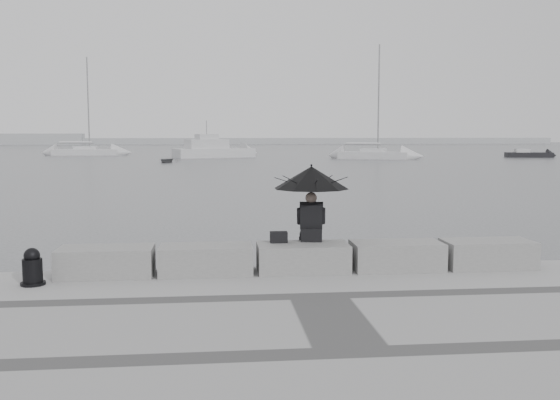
{
  "coord_description": "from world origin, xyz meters",
  "views": [
    {
      "loc": [
        -1.51,
        -11.18,
        2.95
      ],
      "look_at": [
        -0.05,
        3.0,
        1.41
      ],
      "focal_mm": 40.0,
      "sensor_mm": 36.0,
      "label": 1
    }
  ],
  "objects": [
    {
      "name": "stone_block_far_left",
      "position": [
        -3.4,
        -0.45,
        0.75
      ],
      "size": [
        1.6,
        0.8,
        0.5
      ],
      "primitive_type": "cube",
      "color": "slate",
      "rests_on": "promenade"
    },
    {
      "name": "bag",
      "position": [
        -0.41,
        -0.27,
        1.1
      ],
      "size": [
        0.3,
        0.17,
        0.2
      ],
      "primitive_type": "cube",
      "color": "black",
      "rests_on": "stone_block_centre"
    },
    {
      "name": "ground",
      "position": [
        0.0,
        0.0,
        0.0
      ],
      "size": [
        360.0,
        360.0,
        0.0
      ],
      "primitive_type": "plane",
      "color": "#46494B",
      "rests_on": "ground"
    },
    {
      "name": "sailboat_right",
      "position": [
        16.37,
        58.54,
        0.52
      ],
      "size": [
        8.16,
        5.39,
        12.9
      ],
      "rotation": [
        0.0,
        0.0,
        -0.42
      ],
      "color": "silver",
      "rests_on": "ground"
    },
    {
      "name": "seated_person",
      "position": [
        0.19,
        -0.14,
        2.03
      ],
      "size": [
        1.36,
        1.36,
        1.39
      ],
      "rotation": [
        0.0,
        0.0,
        -0.18
      ],
      "color": "black",
      "rests_on": "stone_block_centre"
    },
    {
      "name": "dinghy",
      "position": [
        -6.45,
        52.13,
        0.24
      ],
      "size": [
        2.95,
        1.54,
        0.48
      ],
      "primitive_type": "imported",
      "rotation": [
        0.0,
        0.0,
        -0.13
      ],
      "color": "slate",
      "rests_on": "ground"
    },
    {
      "name": "distant_landmass",
      "position": [
        -8.14,
        154.51,
        0.9
      ],
      "size": [
        180.0,
        8.0,
        2.8
      ],
      "color": "#A1A4A6",
      "rests_on": "ground"
    },
    {
      "name": "stone_block_far_right",
      "position": [
        3.4,
        -0.45,
        0.75
      ],
      "size": [
        1.6,
        0.8,
        0.5
      ],
      "primitive_type": "cube",
      "color": "slate",
      "rests_on": "promenade"
    },
    {
      "name": "small_motorboat",
      "position": [
        36.23,
        60.95,
        0.32
      ],
      "size": [
        5.61,
        2.59,
        1.1
      ],
      "rotation": [
        0.0,
        0.0,
        -0.19
      ],
      "color": "black",
      "rests_on": "ground"
    },
    {
      "name": "mooring_bollard",
      "position": [
        -4.46,
        -1.0,
        0.76
      ],
      "size": [
        0.39,
        0.39,
        0.62
      ],
      "color": "black",
      "rests_on": "promenade"
    },
    {
      "name": "stone_block_right",
      "position": [
        1.7,
        -0.45,
        0.75
      ],
      "size": [
        1.6,
        0.8,
        0.5
      ],
      "primitive_type": "cube",
      "color": "slate",
      "rests_on": "promenade"
    },
    {
      "name": "stone_block_centre",
      "position": [
        0.0,
        -0.45,
        0.75
      ],
      "size": [
        1.6,
        0.8,
        0.5
      ],
      "primitive_type": "cube",
      "color": "slate",
      "rests_on": "promenade"
    },
    {
      "name": "sailboat_left",
      "position": [
        -18.64,
        73.5,
        0.52
      ],
      "size": [
        8.41,
        2.43,
        12.9
      ],
      "rotation": [
        0.0,
        0.0,
        0.0
      ],
      "color": "silver",
      "rests_on": "ground"
    },
    {
      "name": "motor_cruiser",
      "position": [
        -1.7,
        64.05,
        0.89
      ],
      "size": [
        10.02,
        6.76,
        4.5
      ],
      "rotation": [
        0.0,
        0.0,
        0.45
      ],
      "color": "silver",
      "rests_on": "ground"
    },
    {
      "name": "stone_block_left",
      "position": [
        -1.7,
        -0.45,
        0.75
      ],
      "size": [
        1.6,
        0.8,
        0.5
      ],
      "primitive_type": "cube",
      "color": "slate",
      "rests_on": "promenade"
    }
  ]
}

